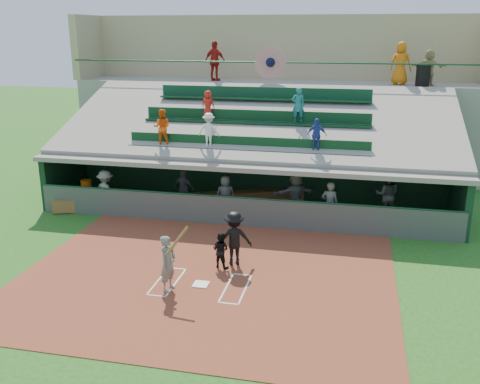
% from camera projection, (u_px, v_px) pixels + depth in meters
% --- Properties ---
extents(ground, '(100.00, 100.00, 0.00)m').
position_uv_depth(ground, '(201.00, 285.00, 15.37)').
color(ground, '#1F5618').
rests_on(ground, ground).
extents(dirt_slab, '(11.00, 9.00, 0.02)m').
position_uv_depth(dirt_slab, '(206.00, 278.00, 15.83)').
color(dirt_slab, brown).
rests_on(dirt_slab, ground).
extents(home_plate, '(0.43, 0.43, 0.03)m').
position_uv_depth(home_plate, '(201.00, 284.00, 15.36)').
color(home_plate, white).
rests_on(home_plate, dirt_slab).
extents(batters_box_chalk, '(2.65, 1.85, 0.01)m').
position_uv_depth(batters_box_chalk, '(201.00, 285.00, 15.36)').
color(batters_box_chalk, white).
rests_on(batters_box_chalk, dirt_slab).
extents(dugout_floor, '(16.00, 3.50, 0.04)m').
position_uv_depth(dugout_floor, '(248.00, 211.00, 21.67)').
color(dugout_floor, gray).
rests_on(dugout_floor, ground).
extents(concourse_slab, '(20.00, 3.00, 4.60)m').
position_uv_depth(concourse_slab, '(274.00, 127.00, 27.32)').
color(concourse_slab, gray).
rests_on(concourse_slab, ground).
extents(grandstand, '(20.40, 10.40, 7.80)m').
position_uv_depth(grandstand, '(264.00, 139.00, 24.54)').
color(grandstand, '#4E534E').
rests_on(grandstand, ground).
extents(batter_at_plate, '(0.88, 0.75, 1.95)m').
position_uv_depth(batter_at_plate, '(168.00, 263.00, 14.83)').
color(batter_at_plate, '#5E605B').
rests_on(batter_at_plate, dirt_slab).
extents(catcher, '(0.64, 0.56, 1.13)m').
position_uv_depth(catcher, '(221.00, 250.00, 16.36)').
color(catcher, black).
rests_on(catcher, dirt_slab).
extents(home_umpire, '(1.25, 0.95, 1.71)m').
position_uv_depth(home_umpire, '(234.00, 238.00, 16.50)').
color(home_umpire, black).
rests_on(home_umpire, dirt_slab).
extents(dugout_bench, '(15.61, 6.45, 0.50)m').
position_uv_depth(dugout_bench, '(256.00, 196.00, 22.63)').
color(dugout_bench, olive).
rests_on(dugout_bench, dugout_floor).
extents(white_table, '(0.79, 0.62, 0.65)m').
position_uv_depth(white_table, '(88.00, 197.00, 22.28)').
color(white_table, white).
rests_on(white_table, dugout_floor).
extents(water_cooler, '(0.43, 0.43, 0.43)m').
position_uv_depth(water_cooler, '(86.00, 185.00, 22.05)').
color(water_cooler, '#DC5B0C').
rests_on(water_cooler, white_table).
extents(dugout_player_a, '(1.28, 1.01, 1.74)m').
position_uv_depth(dugout_player_a, '(106.00, 192.00, 21.14)').
color(dugout_player_a, '#61645E').
rests_on(dugout_player_a, dugout_floor).
extents(dugout_player_b, '(1.00, 0.59, 1.59)m').
position_uv_depth(dugout_player_b, '(184.00, 188.00, 21.84)').
color(dugout_player_b, '#51544F').
rests_on(dugout_player_b, dugout_floor).
extents(dugout_player_c, '(0.85, 0.64, 1.56)m').
position_uv_depth(dugout_player_c, '(225.00, 195.00, 21.02)').
color(dugout_player_c, '#5E625C').
rests_on(dugout_player_c, dugout_floor).
extents(dugout_player_d, '(1.79, 1.29, 1.86)m').
position_uv_depth(dugout_player_d, '(295.00, 195.00, 20.54)').
color(dugout_player_d, '#5E605B').
rests_on(dugout_player_d, dugout_floor).
extents(dugout_player_e, '(0.63, 0.41, 1.71)m').
position_uv_depth(dugout_player_e, '(330.00, 204.00, 19.66)').
color(dugout_player_e, '#575A55').
rests_on(dugout_player_e, dugout_floor).
extents(dugout_player_f, '(0.93, 0.74, 1.85)m').
position_uv_depth(dugout_player_f, '(387.00, 195.00, 20.58)').
color(dugout_player_f, '#565853').
rests_on(dugout_player_f, dugout_floor).
extents(trash_bin, '(0.63, 0.63, 0.95)m').
position_uv_depth(trash_bin, '(423.00, 76.00, 24.17)').
color(trash_bin, black).
rests_on(trash_bin, concourse_slab).
extents(concourse_staff_a, '(1.23, 0.79, 1.94)m').
position_uv_depth(concourse_staff_a, '(215.00, 61.00, 26.53)').
color(concourse_staff_a, '#A81813').
rests_on(concourse_staff_a, concourse_slab).
extents(concourse_staff_b, '(1.08, 0.84, 1.95)m').
position_uv_depth(concourse_staff_b, '(401.00, 63.00, 24.67)').
color(concourse_staff_b, '#CF660C').
rests_on(concourse_staff_b, concourse_slab).
extents(concourse_staff_c, '(1.57, 0.71, 1.63)m').
position_uv_depth(concourse_staff_c, '(429.00, 67.00, 24.36)').
color(concourse_staff_c, tan).
rests_on(concourse_staff_c, concourse_slab).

